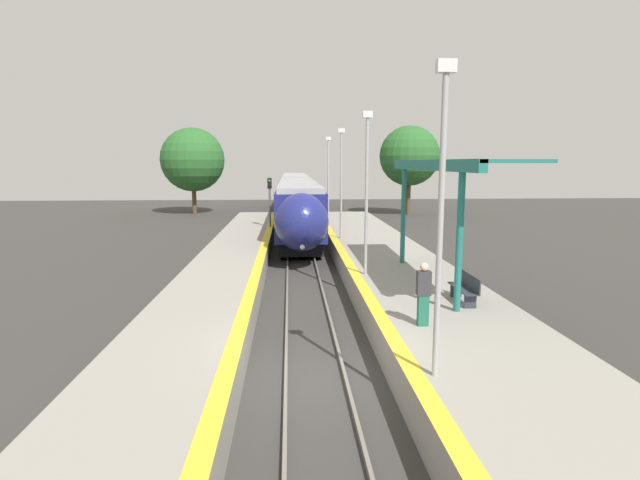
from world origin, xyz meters
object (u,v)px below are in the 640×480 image
(railway_signal, at_px, (270,203))
(lamppost_farthest, at_px, (328,173))
(train, at_px, (296,197))
(lamppost_far, at_px, (341,177))
(person_waiting, at_px, (423,293))
(lamppost_mid, at_px, (367,184))
(lamppost_near, at_px, (441,205))
(platform_bench, at_px, (466,287))

(railway_signal, relative_size, lamppost_farthest, 0.69)
(train, relative_size, lamppost_far, 6.83)
(person_waiting, bearing_deg, lamppost_farthest, 91.34)
(person_waiting, bearing_deg, railway_signal, 103.02)
(lamppost_mid, xyz_separation_m, lamppost_farthest, (0.00, 18.67, 0.00))
(lamppost_farthest, bearing_deg, lamppost_far, -90.00)
(lamppost_far, bearing_deg, railway_signal, 128.93)
(train, distance_m, person_waiting, 31.64)
(train, bearing_deg, lamppost_farthest, -70.67)
(train, distance_m, lamppost_mid, 25.49)
(train, relative_size, railway_signal, 9.93)
(train, relative_size, lamppost_near, 6.83)
(platform_bench, distance_m, lamppost_farthest, 23.12)
(lamppost_near, xyz_separation_m, lamppost_far, (0.00, 18.67, 0.00))
(lamppost_mid, bearing_deg, lamppost_near, -90.00)
(railway_signal, height_order, lamppost_mid, lamppost_mid)
(train, distance_m, platform_bench, 29.80)
(lamppost_farthest, bearing_deg, lamppost_mid, -90.00)
(lamppost_mid, xyz_separation_m, lamppost_far, (0.00, 9.33, 0.00))
(person_waiting, xyz_separation_m, lamppost_far, (-0.58, 15.55, 2.60))
(lamppost_mid, bearing_deg, platform_bench, -58.82)
(platform_bench, height_order, lamppost_far, lamppost_far)
(train, xyz_separation_m, platform_bench, (4.81, -29.40, -0.81))
(person_waiting, bearing_deg, train, 95.27)
(lamppost_farthest, bearing_deg, train, 109.33)
(train, xyz_separation_m, lamppost_mid, (2.32, -25.29, 2.19))
(platform_bench, xyz_separation_m, lamppost_farthest, (-2.49, 22.78, 3.00))
(lamppost_near, height_order, lamppost_farthest, same)
(person_waiting, distance_m, lamppost_farthest, 25.03)
(person_waiting, height_order, lamppost_far, lamppost_far)
(train, height_order, platform_bench, train)
(train, bearing_deg, railway_signal, -100.06)
(person_waiting, distance_m, railway_signal, 21.34)
(person_waiting, bearing_deg, lamppost_near, -100.60)
(railway_signal, relative_size, lamppost_far, 0.69)
(platform_bench, distance_m, railway_signal, 19.88)
(train, height_order, railway_signal, railway_signal)
(platform_bench, xyz_separation_m, person_waiting, (-1.91, -2.10, 0.40))
(railway_signal, height_order, lamppost_farthest, lamppost_farthest)
(platform_bench, xyz_separation_m, lamppost_far, (-2.49, 13.45, 3.00))
(person_waiting, xyz_separation_m, lamppost_near, (-0.58, -3.12, 2.60))
(train, height_order, lamppost_mid, lamppost_mid)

